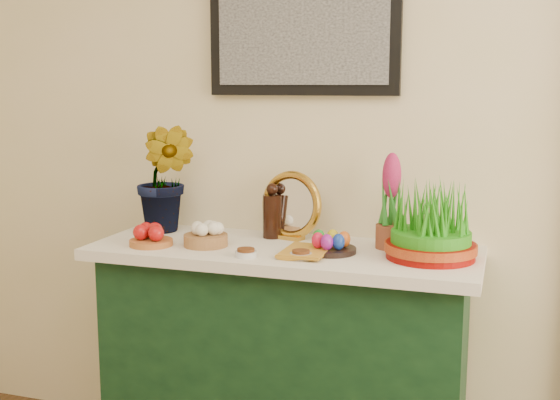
{
  "coord_description": "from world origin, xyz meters",
  "views": [
    {
      "loc": [
        0.55,
        -0.36,
        1.47
      ],
      "look_at": [
        -0.21,
        1.95,
        1.07
      ],
      "focal_mm": 45.0,
      "sensor_mm": 36.0,
      "label": 1
    }
  ],
  "objects_px": {
    "sideboard": "(284,368)",
    "mirror": "(291,206)",
    "wheatgrass_sabzeh": "(431,226)",
    "book": "(284,249)",
    "hyacinth_green": "(165,161)"
  },
  "relations": [
    {
      "from": "sideboard",
      "to": "mirror",
      "type": "distance_m",
      "value": 0.61
    },
    {
      "from": "mirror",
      "to": "wheatgrass_sabzeh",
      "type": "relative_size",
      "value": 0.86
    },
    {
      "from": "sideboard",
      "to": "mirror",
      "type": "relative_size",
      "value": 4.89
    },
    {
      "from": "book",
      "to": "wheatgrass_sabzeh",
      "type": "distance_m",
      "value": 0.51
    },
    {
      "from": "sideboard",
      "to": "mirror",
      "type": "height_order",
      "value": "mirror"
    },
    {
      "from": "mirror",
      "to": "book",
      "type": "relative_size",
      "value": 1.3
    },
    {
      "from": "sideboard",
      "to": "hyacinth_green",
      "type": "xyz_separation_m",
      "value": [
        -0.53,
        0.11,
        0.75
      ]
    },
    {
      "from": "wheatgrass_sabzeh",
      "to": "mirror",
      "type": "bearing_deg",
      "value": 164.49
    },
    {
      "from": "mirror",
      "to": "book",
      "type": "bearing_deg",
      "value": -78.62
    },
    {
      "from": "sideboard",
      "to": "hyacinth_green",
      "type": "relative_size",
      "value": 2.28
    },
    {
      "from": "hyacinth_green",
      "to": "mirror",
      "type": "xyz_separation_m",
      "value": [
        0.51,
        0.03,
        -0.16
      ]
    },
    {
      "from": "mirror",
      "to": "sideboard",
      "type": "bearing_deg",
      "value": -82.79
    },
    {
      "from": "hyacinth_green",
      "to": "wheatgrass_sabzeh",
      "type": "bearing_deg",
      "value": -5.22
    },
    {
      "from": "mirror",
      "to": "wheatgrass_sabzeh",
      "type": "xyz_separation_m",
      "value": [
        0.54,
        -0.15,
        -0.01
      ]
    },
    {
      "from": "sideboard",
      "to": "book",
      "type": "relative_size",
      "value": 6.34
    }
  ]
}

